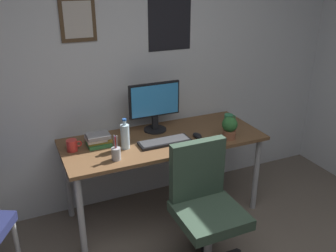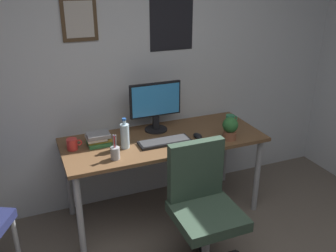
{
  "view_description": "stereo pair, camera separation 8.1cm",
  "coord_description": "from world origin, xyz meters",
  "px_view_note": "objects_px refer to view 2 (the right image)",
  "views": [
    {
      "loc": [
        -0.97,
        -0.89,
        2.05
      ],
      "look_at": [
        0.15,
        1.63,
        0.89
      ],
      "focal_mm": 39.46,
      "sensor_mm": 36.0,
      "label": 1
    },
    {
      "loc": [
        -0.9,
        -0.92,
        2.05
      ],
      "look_at": [
        0.15,
        1.63,
        0.89
      ],
      "focal_mm": 39.46,
      "sensor_mm": 36.0,
      "label": 2
    }
  ],
  "objects_px": {
    "office_chair": "(202,202)",
    "coffee_mug_far": "(72,144)",
    "computer_mouse": "(198,136)",
    "book_stack_left": "(98,139)",
    "pen_cup": "(115,152)",
    "monitor": "(156,105)",
    "water_bottle": "(125,136)",
    "keyboard": "(165,142)",
    "potted_plant": "(230,128)",
    "coffee_mug_near": "(230,120)"
  },
  "relations": [
    {
      "from": "monitor",
      "to": "coffee_mug_near",
      "type": "distance_m",
      "value": 0.72
    },
    {
      "from": "keyboard",
      "to": "book_stack_left",
      "type": "height_order",
      "value": "book_stack_left"
    },
    {
      "from": "monitor",
      "to": "computer_mouse",
      "type": "bearing_deg",
      "value": -47.0
    },
    {
      "from": "office_chair",
      "to": "coffee_mug_near",
      "type": "relative_size",
      "value": 8.04
    },
    {
      "from": "office_chair",
      "to": "coffee_mug_far",
      "type": "bearing_deg",
      "value": 135.79
    },
    {
      "from": "computer_mouse",
      "to": "office_chair",
      "type": "bearing_deg",
      "value": -112.73
    },
    {
      "from": "coffee_mug_far",
      "to": "computer_mouse",
      "type": "bearing_deg",
      "value": -9.83
    },
    {
      "from": "keyboard",
      "to": "pen_cup",
      "type": "distance_m",
      "value": 0.46
    },
    {
      "from": "keyboard",
      "to": "pen_cup",
      "type": "bearing_deg",
      "value": -165.39
    },
    {
      "from": "computer_mouse",
      "to": "potted_plant",
      "type": "height_order",
      "value": "potted_plant"
    },
    {
      "from": "coffee_mug_far",
      "to": "pen_cup",
      "type": "bearing_deg",
      "value": -46.18
    },
    {
      "from": "office_chair",
      "to": "potted_plant",
      "type": "relative_size",
      "value": 4.87
    },
    {
      "from": "keyboard",
      "to": "potted_plant",
      "type": "distance_m",
      "value": 0.56
    },
    {
      "from": "office_chair",
      "to": "pen_cup",
      "type": "xyz_separation_m",
      "value": [
        -0.5,
        0.47,
        0.27
      ]
    },
    {
      "from": "computer_mouse",
      "to": "pen_cup",
      "type": "distance_m",
      "value": 0.75
    },
    {
      "from": "coffee_mug_near",
      "to": "book_stack_left",
      "type": "height_order",
      "value": "book_stack_left"
    },
    {
      "from": "monitor",
      "to": "computer_mouse",
      "type": "height_order",
      "value": "monitor"
    },
    {
      "from": "keyboard",
      "to": "computer_mouse",
      "type": "bearing_deg",
      "value": -1.62
    },
    {
      "from": "coffee_mug_near",
      "to": "coffee_mug_far",
      "type": "xyz_separation_m",
      "value": [
        -1.43,
        0.02,
        0.0
      ]
    },
    {
      "from": "office_chair",
      "to": "computer_mouse",
      "type": "xyz_separation_m",
      "value": [
        0.24,
        0.58,
        0.24
      ]
    },
    {
      "from": "coffee_mug_near",
      "to": "coffee_mug_far",
      "type": "bearing_deg",
      "value": 179.32
    },
    {
      "from": "computer_mouse",
      "to": "potted_plant",
      "type": "bearing_deg",
      "value": -28.28
    },
    {
      "from": "keyboard",
      "to": "book_stack_left",
      "type": "xyz_separation_m",
      "value": [
        -0.51,
        0.18,
        0.04
      ]
    },
    {
      "from": "computer_mouse",
      "to": "book_stack_left",
      "type": "relative_size",
      "value": 0.55
    },
    {
      "from": "water_bottle",
      "to": "coffee_mug_near",
      "type": "height_order",
      "value": "water_bottle"
    },
    {
      "from": "office_chair",
      "to": "keyboard",
      "type": "xyz_separation_m",
      "value": [
        -0.06,
        0.59,
        0.23
      ]
    },
    {
      "from": "computer_mouse",
      "to": "book_stack_left",
      "type": "bearing_deg",
      "value": 167.05
    },
    {
      "from": "monitor",
      "to": "office_chair",
      "type": "bearing_deg",
      "value": -88.09
    },
    {
      "from": "office_chair",
      "to": "monitor",
      "type": "xyz_separation_m",
      "value": [
        -0.03,
        0.87,
        0.46
      ]
    },
    {
      "from": "keyboard",
      "to": "office_chair",
      "type": "bearing_deg",
      "value": -84.36
    },
    {
      "from": "keyboard",
      "to": "potted_plant",
      "type": "xyz_separation_m",
      "value": [
        0.53,
        -0.13,
        0.09
      ]
    },
    {
      "from": "office_chair",
      "to": "pen_cup",
      "type": "distance_m",
      "value": 0.74
    },
    {
      "from": "computer_mouse",
      "to": "coffee_mug_near",
      "type": "height_order",
      "value": "coffee_mug_near"
    },
    {
      "from": "pen_cup",
      "to": "book_stack_left",
      "type": "height_order",
      "value": "pen_cup"
    },
    {
      "from": "computer_mouse",
      "to": "potted_plant",
      "type": "xyz_separation_m",
      "value": [
        0.23,
        -0.13,
        0.09
      ]
    },
    {
      "from": "water_bottle",
      "to": "coffee_mug_near",
      "type": "bearing_deg",
      "value": 6.03
    },
    {
      "from": "office_chair",
      "to": "water_bottle",
      "type": "bearing_deg",
      "value": 121.17
    },
    {
      "from": "computer_mouse",
      "to": "pen_cup",
      "type": "xyz_separation_m",
      "value": [
        -0.75,
        -0.11,
        0.04
      ]
    },
    {
      "from": "office_chair",
      "to": "keyboard",
      "type": "height_order",
      "value": "office_chair"
    },
    {
      "from": "pen_cup",
      "to": "coffee_mug_far",
      "type": "bearing_deg",
      "value": 133.82
    },
    {
      "from": "computer_mouse",
      "to": "coffee_mug_far",
      "type": "bearing_deg",
      "value": 170.17
    },
    {
      "from": "monitor",
      "to": "water_bottle",
      "type": "xyz_separation_m",
      "value": [
        -0.35,
        -0.24,
        -0.13
      ]
    },
    {
      "from": "coffee_mug_far",
      "to": "potted_plant",
      "type": "bearing_deg",
      "value": -13.58
    },
    {
      "from": "office_chair",
      "to": "monitor",
      "type": "distance_m",
      "value": 0.98
    },
    {
      "from": "office_chair",
      "to": "pen_cup",
      "type": "height_order",
      "value": "office_chair"
    },
    {
      "from": "book_stack_left",
      "to": "pen_cup",
      "type": "bearing_deg",
      "value": -77.84
    },
    {
      "from": "monitor",
      "to": "water_bottle",
      "type": "relative_size",
      "value": 1.82
    },
    {
      "from": "potted_plant",
      "to": "office_chair",
      "type": "bearing_deg",
      "value": -136.47
    },
    {
      "from": "water_bottle",
      "to": "potted_plant",
      "type": "xyz_separation_m",
      "value": [
        0.86,
        -0.18,
        -0.0
      ]
    },
    {
      "from": "monitor",
      "to": "potted_plant",
      "type": "bearing_deg",
      "value": -39.52
    }
  ]
}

